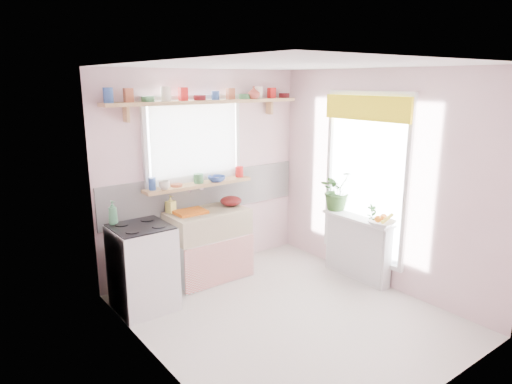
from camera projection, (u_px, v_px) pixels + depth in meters
room at (283, 166)px, 5.45m from camera, size 3.20×3.20×3.20m
sink_unit at (208, 244)px, 5.53m from camera, size 0.95×0.65×1.11m
cooker at (143, 267)px, 4.78m from camera, size 0.58×0.58×0.93m
radiator_ledge at (357, 247)px, 5.54m from camera, size 0.22×0.95×0.78m
windowsill at (199, 185)px, 5.51m from camera, size 1.40×0.22×0.04m
pine_shelf at (208, 102)px, 5.35m from camera, size 2.52×0.24×0.04m
shelf_crockery at (205, 95)px, 5.31m from camera, size 2.47×0.11×0.12m
sill_crockery at (199, 178)px, 5.49m from camera, size 1.35×0.11×0.12m
dish_tray at (190, 212)px, 5.33m from camera, size 0.36×0.27×0.04m
colander at (231, 201)px, 5.65m from camera, size 0.28×0.28×0.12m
jade_plant at (337, 190)px, 5.72m from camera, size 0.48×0.42×0.50m
fruit_bowl at (382, 224)px, 5.08m from camera, size 0.34×0.34×0.07m
herb_pot at (372, 214)px, 5.18m from camera, size 0.13×0.10×0.23m
soap_bottle_sink at (171, 204)px, 5.35m from camera, size 0.12×0.12×0.21m
sill_cup at (164, 185)px, 5.16m from camera, size 0.16×0.16×0.10m
sill_bowl at (217, 179)px, 5.57m from camera, size 0.23×0.23×0.07m
shelf_vase at (254, 93)px, 5.65m from camera, size 0.19×0.19×0.16m
cooker_bottle at (113, 213)px, 4.69m from camera, size 0.12×0.12×0.25m
fruit at (382, 218)px, 5.08m from camera, size 0.20×0.14×0.10m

